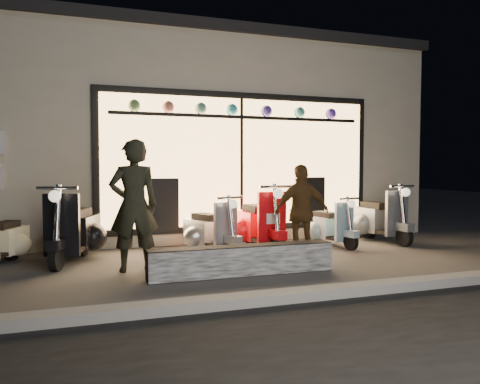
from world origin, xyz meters
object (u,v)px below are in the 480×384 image
object	(u,v)px
scooter_red	(258,224)
woman	(302,212)
man	(134,206)
graffiti_barrier	(242,260)
scooter_silver	(208,231)

from	to	relation	value
scooter_red	woman	xyz separation A→B (m)	(0.32, -1.11, 0.30)
man	woman	xyz separation A→B (m)	(2.58, -0.01, -0.17)
man	graffiti_barrier	bearing A→B (deg)	152.22
scooter_red	man	xyz separation A→B (m)	(-2.26, -1.10, 0.47)
graffiti_barrier	scooter_silver	bearing A→B (deg)	91.17
graffiti_barrier	scooter_silver	size ratio (longest dim) A/B	1.94
scooter_silver	woman	size ratio (longest dim) A/B	0.88
graffiti_barrier	scooter_red	distance (m)	2.04
man	woman	bearing A→B (deg)	179.71
scooter_silver	woman	world-z (taller)	woman
man	scooter_red	bearing A→B (deg)	-154.15
scooter_silver	man	xyz separation A→B (m)	(-1.32, -0.98, 0.54)
scooter_red	woman	distance (m)	1.19
graffiti_barrier	man	distance (m)	1.69
scooter_silver	scooter_red	bearing A→B (deg)	-13.01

